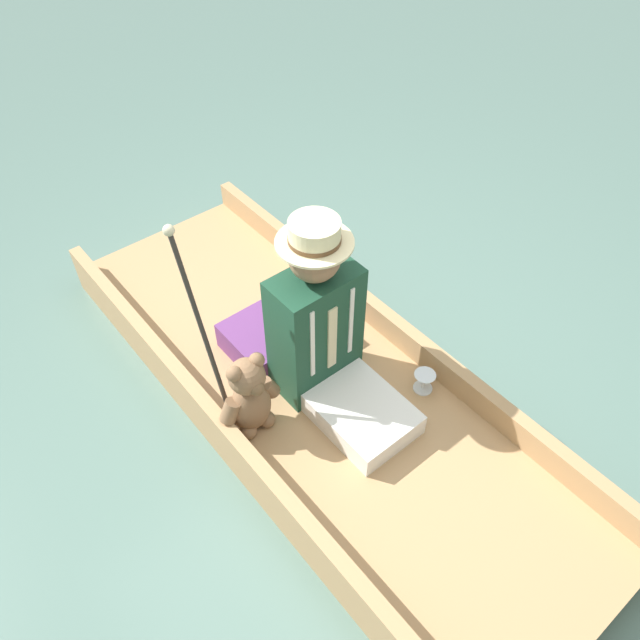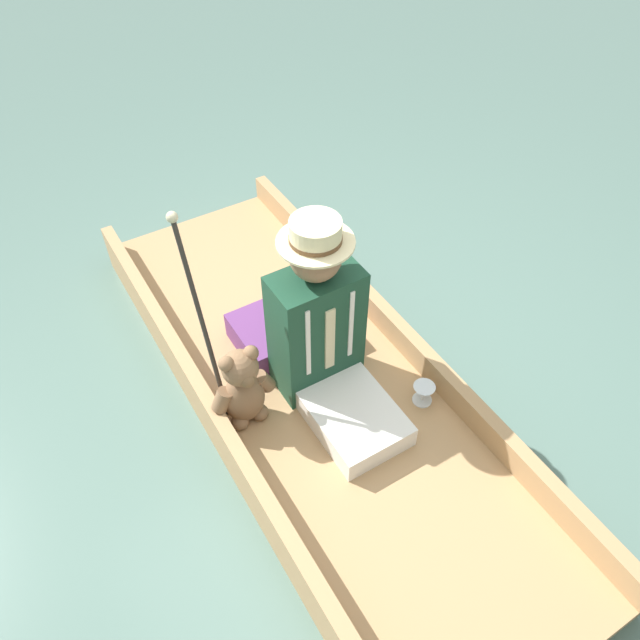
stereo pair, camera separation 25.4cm
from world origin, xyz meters
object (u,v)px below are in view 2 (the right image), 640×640
at_px(teddy_bear, 243,389).
at_px(walking_cane, 198,307).
at_px(wine_glass, 424,391).
at_px(seated_person, 324,336).

bearing_deg(teddy_bear, walking_cane, -72.28).
distance_m(teddy_bear, wine_glass, 0.78).
distance_m(wine_glass, walking_cane, 1.04).
height_order(seated_person, wine_glass, seated_person).
height_order(teddy_bear, walking_cane, walking_cane).
bearing_deg(wine_glass, teddy_bear, -24.85).
height_order(seated_person, teddy_bear, seated_person).
bearing_deg(teddy_bear, wine_glass, 155.15).
xyz_separation_m(teddy_bear, wine_glass, (-0.70, 0.32, -0.13)).
xyz_separation_m(seated_person, wine_glass, (-0.33, 0.29, -0.27)).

